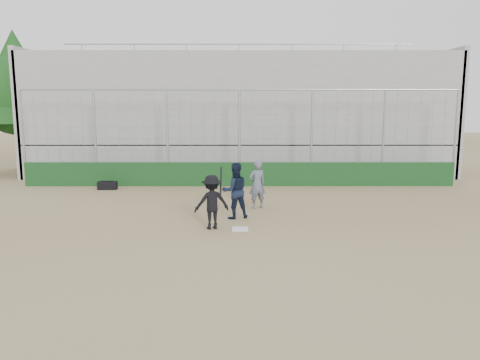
{
  "coord_description": "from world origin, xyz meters",
  "views": [
    {
      "loc": [
        -0.05,
        -12.48,
        3.39
      ],
      "look_at": [
        0.0,
        1.4,
        1.15
      ],
      "focal_mm": 35.0,
      "sensor_mm": 36.0,
      "label": 1
    }
  ],
  "objects_px": {
    "batter_at_plate": "(212,202)",
    "umpire": "(257,187)",
    "catcher_crouched": "(235,200)",
    "equipment_bag": "(107,185)"
  },
  "relations": [
    {
      "from": "catcher_crouched",
      "to": "equipment_bag",
      "type": "relative_size",
      "value": 1.5
    },
    {
      "from": "batter_at_plate",
      "to": "umpire",
      "type": "distance_m",
      "value": 2.91
    },
    {
      "from": "catcher_crouched",
      "to": "equipment_bag",
      "type": "xyz_separation_m",
      "value": [
        -5.19,
        4.88,
        -0.41
      ]
    },
    {
      "from": "batter_at_plate",
      "to": "equipment_bag",
      "type": "distance_m",
      "value": 7.59
    },
    {
      "from": "umpire",
      "to": "catcher_crouched",
      "type": "bearing_deg",
      "value": 40.04
    },
    {
      "from": "equipment_bag",
      "to": "catcher_crouched",
      "type": "bearing_deg",
      "value": -43.24
    },
    {
      "from": "catcher_crouched",
      "to": "equipment_bag",
      "type": "distance_m",
      "value": 7.14
    },
    {
      "from": "batter_at_plate",
      "to": "umpire",
      "type": "height_order",
      "value": "batter_at_plate"
    },
    {
      "from": "batter_at_plate",
      "to": "equipment_bag",
      "type": "bearing_deg",
      "value": 127.08
    },
    {
      "from": "catcher_crouched",
      "to": "umpire",
      "type": "relative_size",
      "value": 0.8
    }
  ]
}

